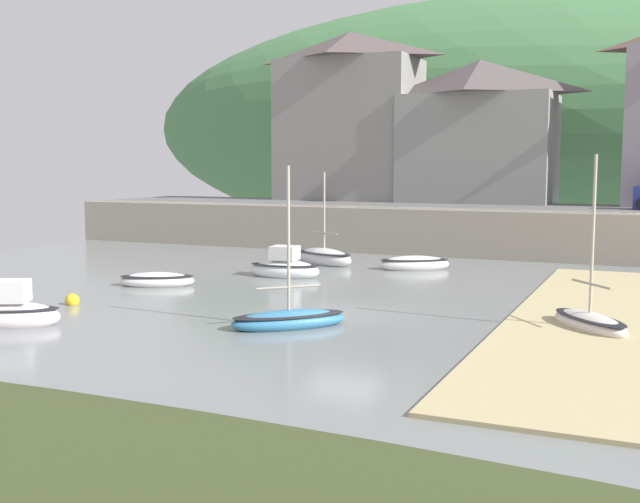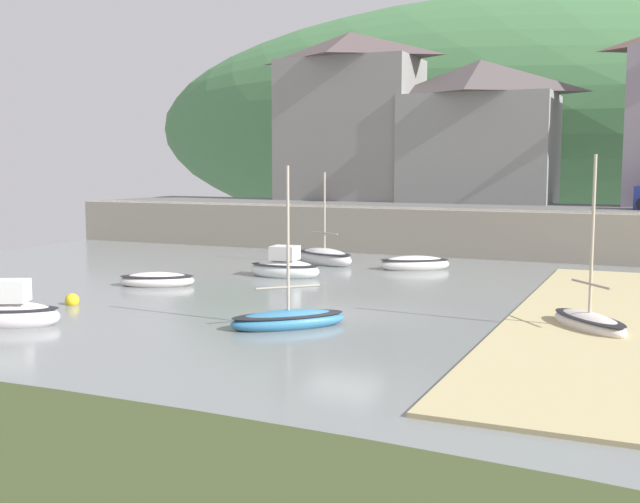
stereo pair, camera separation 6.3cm
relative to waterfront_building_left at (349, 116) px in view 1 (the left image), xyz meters
The scene contains 13 objects.
ground 37.36m from the waterfront_building_left, 71.95° to the right, with size 48.00×41.00×0.61m.
quay_seawall 14.16m from the waterfront_building_left, 37.78° to the right, with size 48.00×9.40×2.40m.
hillside_backdrop 30.81m from the waterfront_building_left, 76.86° to the left, with size 80.00×44.00×24.16m.
waterfront_building_left is the anchor object (origin of this frame).
waterfront_building_centre 8.60m from the waterfront_building_left, ahead, with size 9.27×6.02×8.61m.
sailboat_white_hull 20.69m from the waterfront_building_left, 76.22° to the right, with size 3.17×1.62×1.51m.
motorboat_with_cabin 16.72m from the waterfront_building_left, 72.63° to the right, with size 3.68×2.63×4.57m.
rowboat_small_beached 31.18m from the waterfront_building_left, 55.02° to the right, with size 2.82×3.10×5.16m.
sailboat_nearest_shore 18.50m from the waterfront_building_left, 58.03° to the right, with size 3.39×2.69×0.80m.
sailboat_blue_trim 30.30m from the waterfront_building_left, 71.55° to the right, with size 3.34×3.32×4.83m.
fishing_boat_green 31.88m from the waterfront_building_left, 86.78° to the right, with size 3.03×2.30×1.56m.
dinghy_open_wooden 24.21m from the waterfront_building_left, 87.20° to the right, with size 3.20×2.39×0.68m.
mooring_buoy 28.61m from the waterfront_building_left, 87.99° to the right, with size 0.48×0.48×0.48m.
Camera 1 is at (9.22, -22.56, 4.73)m, focal length 43.60 mm.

